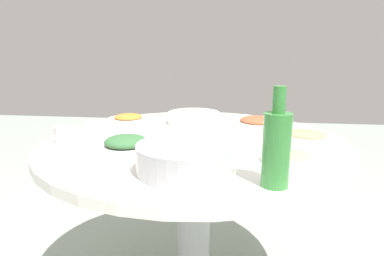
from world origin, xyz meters
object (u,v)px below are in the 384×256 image
Objects in this scene: green_bottle at (277,147)px; dish_greens at (126,144)px; dish_tofu_braise at (128,119)px; dish_noodles at (289,157)px; soup_bowl at (194,118)px; tea_cup_far at (92,127)px; round_dining_table at (193,171)px; rice_bowl at (185,158)px; dish_shrimp at (307,136)px; tea_cup_near at (64,135)px; dish_stirfry at (258,122)px.

dish_greens is at bearing -119.23° from green_bottle.
dish_tofu_braise reaches higher than dish_noodles.
dish_tofu_braise is at bearing -90.92° from soup_bowl.
dish_tofu_braise is 3.38× the size of tea_cup_far.
round_dining_table is at bearing -148.05° from green_bottle.
dish_greens is (-0.22, -0.26, -0.03)m from rice_bowl.
dish_shrimp is at bearing 107.32° from dish_greens.
rice_bowl is 0.37m from dish_noodles.
round_dining_table is 16.24× the size of tea_cup_near.
dish_tofu_braise is 1.16× the size of dish_noodles.
dish_noodles is (-0.14, 0.34, -0.03)m from rice_bowl.
green_bottle is at bearing 55.28° from tea_cup_far.
tea_cup_far is (-0.01, -0.96, 0.01)m from dish_shrimp.
soup_bowl is at bearing -144.56° from dish_noodles.
dish_noodles is 2.91× the size of tea_cup_far.
dish_stirfry is 3.63× the size of tea_cup_far.
dish_stirfry is at bearing -140.26° from dish_shrimp.
tea_cup_far is (0.25, -0.44, -0.00)m from soup_bowl.
dish_noodles is (0.24, 0.36, 0.16)m from round_dining_table.
soup_bowl is 0.69m from dish_noodles.
green_bottle is (0.53, -0.19, 0.10)m from dish_shrimp.
soup_bowl is at bearing 131.47° from tea_cup_near.
rice_bowl is at bearing 29.71° from dish_tofu_braise.
dish_stirfry reaches higher than dish_tofu_braise.
rice_bowl reaches higher than tea_cup_far.
green_bottle is at bearing 66.37° from tea_cup_near.
dish_stirfry is 1.08× the size of dish_tofu_braise.
dish_tofu_braise is (-0.71, -0.41, -0.03)m from rice_bowl.
dish_shrimp is at bearing 89.44° from tea_cup_far.
tea_cup_far is at bearing 166.60° from tea_cup_near.
dish_greens is 0.33m from tea_cup_far.
round_dining_table is at bearing 124.14° from dish_greens.
green_bottle reaches higher than soup_bowl.
dish_noodles is at bearing 52.89° from dish_tofu_braise.
tea_cup_near reaches higher than tea_cup_far.
dish_tofu_braise is at bearing 162.51° from tea_cup_near.
tea_cup_far reaches higher than round_dining_table.
dish_shrimp is 2.68× the size of tea_cup_near.
green_bottle is (0.76, 0.00, 0.10)m from dish_stirfry.
dish_shrimp is 3.22× the size of tea_cup_far.
dish_greens reaches higher than dish_tofu_braise.
soup_bowl is 1.15× the size of dish_greens.
dish_tofu_braise is at bearing -127.11° from dish_noodles.
rice_bowl is 1.48× the size of dish_shrimp.
tea_cup_near reaches higher than dish_tofu_braise.
soup_bowl is at bearing -157.43° from green_bottle.
dish_shrimp is at bearing 97.16° from round_dining_table.
tea_cup_near is 1.20× the size of tea_cup_far.
tea_cup_near reaches higher than dish_noodles.
dish_shrimp is (-0.44, 0.46, -0.03)m from rice_bowl.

